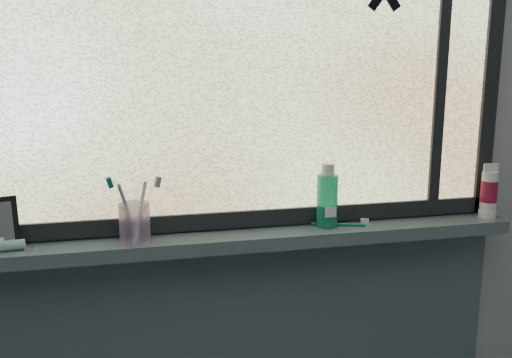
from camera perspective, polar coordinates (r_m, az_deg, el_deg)
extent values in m
cube|color=#9EA3A8|center=(1.70, -0.74, 2.81)|extent=(3.00, 0.01, 2.50)
cube|color=#45565D|center=(1.69, -0.18, -5.97)|extent=(1.62, 0.14, 0.04)
cube|color=silver|center=(1.66, -0.60, 12.27)|extent=(1.50, 0.01, 1.00)
cube|color=black|center=(1.72, -0.53, -3.90)|extent=(1.60, 0.03, 0.05)
cube|color=black|center=(1.97, 22.50, 11.36)|extent=(0.05, 0.03, 1.10)
cube|color=black|center=(1.88, 18.03, 11.68)|extent=(0.03, 0.03, 1.00)
cylinder|color=#BA9CCF|center=(1.62, -12.04, -4.29)|extent=(0.10, 0.10, 0.11)
cylinder|color=#21AD7B|center=(1.73, 7.14, -1.64)|extent=(0.07, 0.07, 0.16)
cylinder|color=silver|center=(1.96, 22.29, -0.91)|extent=(0.06, 0.06, 0.13)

